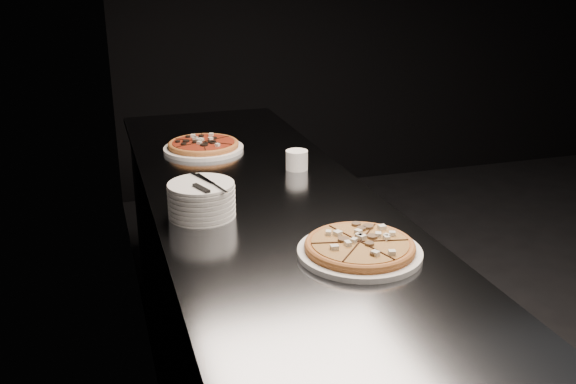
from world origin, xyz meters
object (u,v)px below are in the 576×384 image
object	(u,v)px
pizza_mushroom	(360,248)
cutlery	(204,184)
plate_stack	(202,200)
pizza_tomato	(204,146)
ramekin	(297,159)
counter	(262,309)

from	to	relation	value
pizza_mushroom	cutlery	size ratio (longest dim) A/B	1.63
cutlery	plate_stack	bearing A→B (deg)	97.26
pizza_mushroom	pizza_tomato	distance (m)	1.12
pizza_mushroom	plate_stack	world-z (taller)	plate_stack
pizza_mushroom	plate_stack	distance (m)	0.53
pizza_mushroom	cutlery	distance (m)	0.52
cutlery	ramekin	bearing A→B (deg)	21.26
counter	cutlery	bearing A→B (deg)	-140.91
plate_stack	ramekin	distance (m)	0.55
plate_stack	counter	bearing A→B (deg)	35.54
counter	plate_stack	distance (m)	0.58
cutlery	counter	bearing A→B (deg)	18.72
cutlery	pizza_mushroom	bearing A→B (deg)	-68.53
plate_stack	ramekin	bearing A→B (deg)	39.84
counter	pizza_tomato	xyz separation A→B (m)	(-0.09, 0.54, 0.48)
counter	plate_stack	bearing A→B (deg)	-144.46
pizza_tomato	plate_stack	world-z (taller)	plate_stack
counter	cutlery	size ratio (longest dim) A/B	11.30
plate_stack	cutlery	distance (m)	0.06
pizza_tomato	cutlery	distance (m)	0.73
pizza_mushroom	counter	bearing A→B (deg)	102.65
cutlery	ramekin	size ratio (longest dim) A/B	2.62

